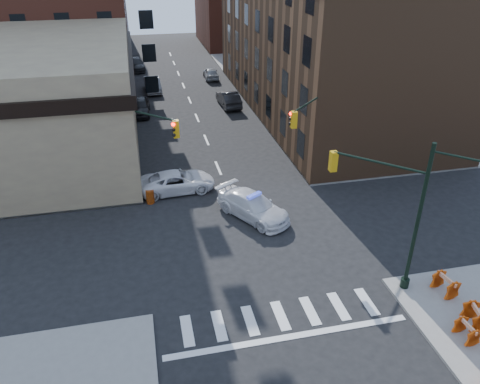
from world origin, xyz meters
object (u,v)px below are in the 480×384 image
barricade_nw_a (94,190)px  barrel_bank (150,197)px  parked_car_wnear (140,107)px  parked_car_enear (229,99)px  barrel_road (255,205)px  parked_car_wfar (153,85)px  pedestrian_a (127,182)px  barricade_se_a (445,285)px  police_car (253,206)px  pickup (177,182)px  pedestrian_b (82,193)px

barricade_nw_a → barrel_bank: bearing=-7.9°
parked_car_wnear → parked_car_enear: 9.37m
parked_car_wnear → barrel_road: (6.66, -21.58, -0.26)m
parked_car_wfar → parked_car_enear: 10.56m
parked_car_enear → barrel_road: parked_car_enear is taller
pedestrian_a → barrel_road: (8.11, -4.42, -0.44)m
barricade_se_a → barricade_nw_a: 22.79m
police_car → parked_car_wfar: (-4.68, 29.92, 0.02)m
barrel_bank → pickup: bearing=34.0°
barricade_se_a → barricade_nw_a: bearing=41.6°
parked_car_wnear → parked_car_wfar: (1.73, 7.91, -0.01)m
parked_car_enear → barrel_bank: (-9.35, -19.34, -0.34)m
pickup → barrel_road: size_ratio=4.76×
pickup → pedestrian_b: pedestrian_b is taller
parked_car_enear → barrel_road: size_ratio=4.47×
parked_car_wfar → barricade_se_a: size_ratio=3.68×
parked_car_wfar → barricade_nw_a: parked_car_wfar is taller
pickup → barricade_se_a: size_ratio=4.03×
barrel_road → police_car: bearing=-120.4°
parked_car_enear → pedestrian_a: (-10.79, -17.77, 0.18)m
barrel_road → barrel_bank: bearing=156.9°
pickup → parked_car_wfar: size_ratio=1.09×
parked_car_wfar → pedestrian_a: (-3.17, -25.07, 0.20)m
pedestrian_a → barrel_bank: bearing=-8.2°
barricade_nw_a → parked_car_enear: bearing=68.4°
parked_car_wfar → barricade_se_a: 41.29m
barrel_road → barricade_nw_a: size_ratio=0.97×
police_car → barricade_nw_a: 11.23m
barrel_bank → parked_car_wnear: bearing=90.0°
pickup → barrel_road: 6.28m
pickup → barrel_bank: (-1.99, -1.35, -0.25)m
police_car → barrel_road: bearing=28.5°
barrel_road → barricade_se_a: barricade_se_a is taller
parked_car_wnear → pedestrian_b: bearing=-99.6°
pedestrian_a → barrel_bank: (1.44, -1.57, -0.52)m
police_car → pedestrian_b: pedestrian_b is taller
pedestrian_a → parked_car_wnear: bearing=124.5°
pickup → pedestrian_b: bearing=94.5°
barricade_nw_a → barrel_road: bearing=-8.2°
pickup → pedestrian_a: pedestrian_a is taller
parked_car_wfar → barricade_nw_a: bearing=-104.7°
barricade_nw_a → parked_car_wnear: bearing=92.5°
pickup → parked_car_wfar: bearing=-3.3°
pedestrian_a → barricade_se_a: pedestrian_a is taller
pedestrian_b → parked_car_wnear: bearing=49.6°
parked_car_wnear → parked_car_wfar: size_ratio=0.98×
parked_car_wfar → barricade_nw_a: (-5.45, -25.09, -0.22)m
pedestrian_a → pedestrian_b: pedestrian_b is taller
parked_car_wfar → barrel_bank: 26.70m
police_car → barricade_nw_a: bearing=123.4°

